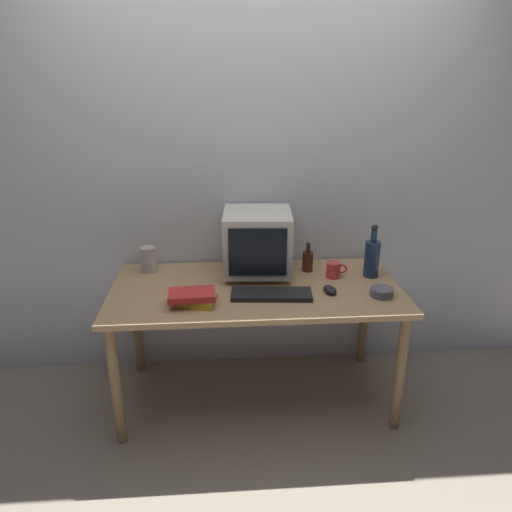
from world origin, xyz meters
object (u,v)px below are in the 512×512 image
object	(u,v)px
keyboard	(271,294)
bottle_short	(308,260)
mug	(334,270)
cd_spindle	(382,292)
crt_monitor	(257,242)
book_stack	(193,297)
computer_mouse	(330,290)
metal_canister	(149,259)
bottle_tall	(372,257)

from	to	relation	value
keyboard	bottle_short	distance (m)	0.42
mug	cd_spindle	distance (m)	0.33
mug	cd_spindle	world-z (taller)	mug
crt_monitor	bottle_short	size ratio (longest dim) A/B	2.31
book_stack	mug	xyz separation A→B (m)	(0.79, 0.29, 0.01)
book_stack	cd_spindle	xyz separation A→B (m)	(0.98, 0.02, -0.01)
crt_monitor	computer_mouse	distance (m)	0.50
book_stack	metal_canister	size ratio (longest dim) A/B	1.66
cd_spindle	keyboard	bearing A→B (deg)	176.25
bottle_tall	metal_canister	size ratio (longest dim) A/B	2.06
mug	crt_monitor	bearing A→B (deg)	168.25
keyboard	metal_canister	xyz separation A→B (m)	(-0.68, 0.40, 0.06)
bottle_tall	cd_spindle	world-z (taller)	bottle_tall
computer_mouse	mug	xyz separation A→B (m)	(0.07, 0.21, 0.03)
metal_canister	crt_monitor	bearing A→B (deg)	-6.97
bottle_tall	metal_canister	distance (m)	1.29
metal_canister	keyboard	bearing A→B (deg)	-30.07
keyboard	bottle_short	world-z (taller)	bottle_short
book_stack	mug	world-z (taller)	mug
bottle_tall	computer_mouse	bearing A→B (deg)	-143.57
bottle_short	book_stack	bearing A→B (deg)	-148.72
keyboard	metal_canister	distance (m)	0.79
mug	book_stack	bearing A→B (deg)	-159.86
computer_mouse	cd_spindle	xyz separation A→B (m)	(0.26, -0.06, 0.00)
keyboard	bottle_short	bearing A→B (deg)	58.29
book_stack	bottle_short	bearing A→B (deg)	31.28
bottle_short	cd_spindle	bearing A→B (deg)	-48.90
keyboard	mug	size ratio (longest dim) A/B	3.50
crt_monitor	metal_canister	size ratio (longest dim) A/B	2.73
computer_mouse	mug	world-z (taller)	mug
cd_spindle	metal_canister	distance (m)	1.33
keyboard	computer_mouse	xyz separation A→B (m)	(0.31, 0.02, 0.01)
bottle_tall	mug	bearing A→B (deg)	-179.49
bottle_short	computer_mouse	bearing A→B (deg)	-78.34
mug	metal_canister	bearing A→B (deg)	171.07
computer_mouse	bottle_tall	bearing A→B (deg)	21.33
crt_monitor	cd_spindle	distance (m)	0.74
cd_spindle	metal_canister	xyz separation A→B (m)	(-1.26, 0.43, 0.05)
computer_mouse	cd_spindle	size ratio (longest dim) A/B	0.83
computer_mouse	metal_canister	world-z (taller)	metal_canister
crt_monitor	keyboard	bearing A→B (deg)	-81.08
keyboard	mug	xyz separation A→B (m)	(0.38, 0.23, 0.03)
crt_monitor	computer_mouse	bearing A→B (deg)	-39.19
book_stack	metal_canister	distance (m)	0.54
crt_monitor	bottle_short	bearing A→B (deg)	3.59
bottle_tall	cd_spindle	size ratio (longest dim) A/B	2.58
keyboard	bottle_short	xyz separation A→B (m)	(0.25, 0.34, 0.05)
mug	bottle_tall	bearing A→B (deg)	0.51
keyboard	crt_monitor	bearing A→B (deg)	103.72
computer_mouse	book_stack	xyz separation A→B (m)	(-0.72, -0.08, 0.02)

